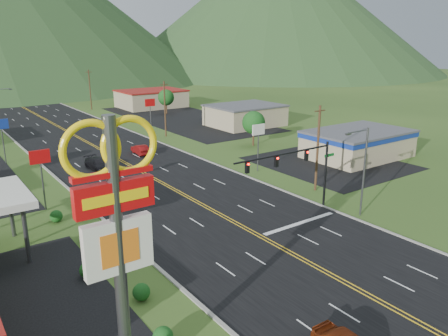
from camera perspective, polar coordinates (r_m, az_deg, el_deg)
ground at (r=32.82m, az=18.86°, el=-15.76°), size 500.00×500.00×0.00m
road at (r=32.82m, az=18.86°, el=-15.76°), size 20.00×460.00×0.04m
pylon_sign at (r=20.10m, az=-13.90°, el=-6.57°), size 4.32×0.60×14.00m
traffic_signal at (r=43.58m, az=9.74°, el=0.60°), size 13.10×0.43×7.00m
streetlight_east at (r=44.58m, az=17.64°, el=0.21°), size 3.28×0.25×9.00m
building_east_near at (r=68.64m, az=17.09°, el=3.22°), size 15.40×10.40×4.10m
building_east_mid at (r=90.87m, az=2.77°, el=6.91°), size 14.40×11.40×4.30m
building_east_far at (r=118.24m, az=-9.46°, el=8.94°), size 16.40×12.40×4.50m
pole_sign_west_a at (r=47.89m, az=-22.85°, el=0.61°), size 2.00×0.18×6.40m
pole_sign_west_b at (r=69.11m, az=-27.09°, el=4.60°), size 2.00×0.18×6.40m
pole_sign_east_a at (r=57.96m, az=4.52°, el=4.40°), size 2.00×0.18×6.40m
pole_sign_east_b at (r=84.62m, az=-9.63°, el=7.99°), size 2.00×0.18×6.40m
tree_east_a at (r=72.88m, az=3.89°, el=5.94°), size 3.84×3.84×5.82m
tree_east_b at (r=106.52m, az=-7.58°, el=9.11°), size 3.84×3.84×5.82m
utility_pole_a at (r=51.24m, az=12.13°, el=2.59°), size 1.60×0.28×10.00m
utility_pole_b at (r=80.42m, az=-7.72°, el=7.70°), size 1.60×0.28×10.00m
utility_pole_c at (r=117.04m, az=-17.10°, el=9.79°), size 1.60×0.28×10.00m
utility_pole_d at (r=155.35m, az=-21.98°, el=10.78°), size 1.60×0.28×10.00m
mountain_ne at (r=257.68m, az=6.74°, el=20.21°), size 180.00×180.00×70.00m
car_dark_mid at (r=61.91m, az=-16.11°, el=0.49°), size 2.70×5.48×1.53m
car_red_far at (r=68.77m, az=-10.86°, el=2.37°), size 1.81×4.56×1.48m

